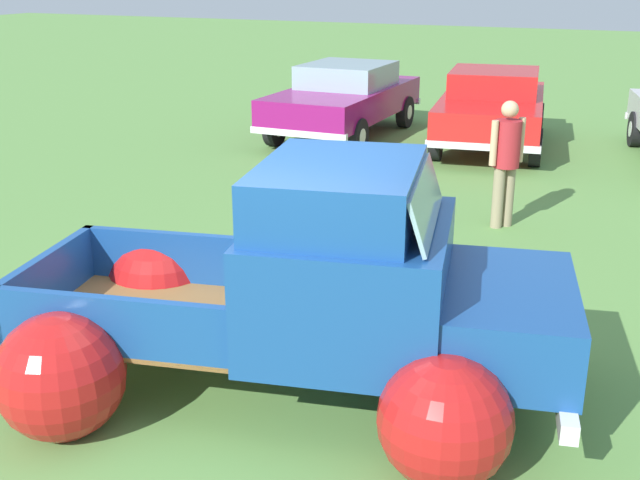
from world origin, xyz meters
TOP-DOWN VIEW (x-y plane):
  - ground_plane at (0.00, 0.00)m, footprint 80.00×80.00m
  - vintage_pickup_truck at (0.38, 0.08)m, footprint 4.91×3.46m
  - show_car_0 at (-3.26, 9.58)m, footprint 1.93×4.33m
  - show_car_1 at (-0.34, 9.76)m, footprint 2.48×4.45m
  - spectator_0 at (0.86, 4.99)m, footprint 0.48×0.48m

SIDE VIEW (x-z plane):
  - ground_plane at x=0.00m, z-range 0.00..0.00m
  - vintage_pickup_truck at x=0.38m, z-range -0.22..1.74m
  - show_car_1 at x=-0.34m, z-range 0.07..1.50m
  - show_car_0 at x=-3.26m, z-range 0.07..1.50m
  - spectator_0 at x=0.86m, z-range 0.12..1.78m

